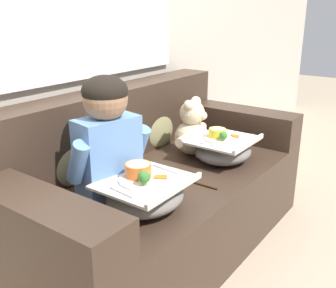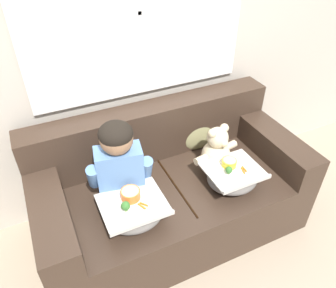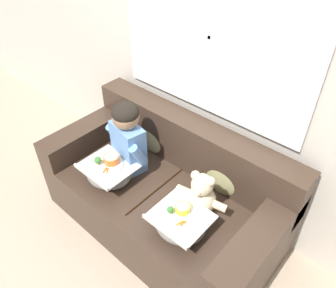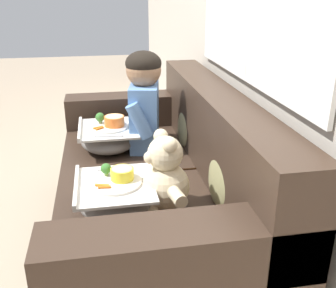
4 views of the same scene
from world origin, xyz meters
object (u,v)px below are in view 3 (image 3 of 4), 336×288
couch (166,195)px  throw_pillow_behind_child (152,134)px  child_figure (127,134)px  lap_tray_teddy (180,222)px  throw_pillow_behind_teddy (224,174)px  teddy_bear (201,196)px  lap_tray_child (109,171)px

couch → throw_pillow_behind_child: couch is taller
couch → child_figure: 0.60m
lap_tray_teddy → throw_pillow_behind_child: bearing=145.8°
throw_pillow_behind_teddy → teddy_bear: size_ratio=0.90×
couch → lap_tray_teddy: couch is taller
lap_tray_teddy → lap_tray_child: bearing=180.0°
couch → throw_pillow_behind_teddy: size_ratio=5.47×
child_figure → teddy_bear: child_figure is taller
lap_tray_child → lap_tray_teddy: 0.75m
throw_pillow_behind_child → teddy_bear: 0.80m
couch → child_figure: (-0.37, -0.04, 0.47)m
throw_pillow_behind_child → throw_pillow_behind_teddy: same height
couch → throw_pillow_behind_teddy: 0.54m
couch → teddy_bear: (0.37, -0.04, 0.29)m
couch → throw_pillow_behind_child: 0.54m
teddy_bear → lap_tray_child: 0.78m
couch → teddy_bear: size_ratio=4.90×
child_figure → teddy_bear: (0.75, -0.00, -0.18)m
couch → teddy_bear: couch is taller
child_figure → lap_tray_child: child_figure is taller
lap_tray_child → teddy_bear: bearing=16.6°
throw_pillow_behind_teddy → lap_tray_teddy: 0.51m
child_figure → lap_tray_child: 0.34m
child_figure → throw_pillow_behind_teddy: bearing=20.5°
teddy_bear → lap_tray_teddy: bearing=-90.5°
throw_pillow_behind_teddy → teddy_bear: bearing=-89.8°
couch → throw_pillow_behind_teddy: (0.37, 0.24, 0.30)m
teddy_bear → lap_tray_child: bearing=-163.4°
throw_pillow_behind_teddy → child_figure: 0.82m
child_figure → lap_tray_child: size_ratio=1.49×
throw_pillow_behind_child → lap_tray_child: throw_pillow_behind_child is taller
couch → child_figure: size_ratio=3.20×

